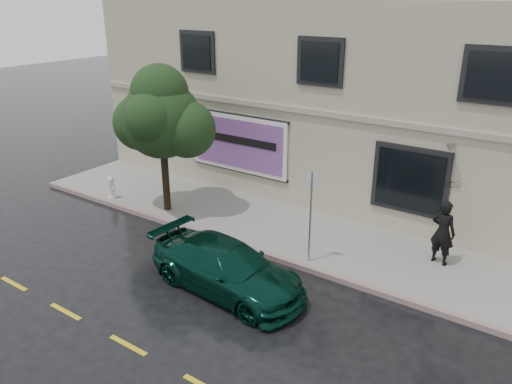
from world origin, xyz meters
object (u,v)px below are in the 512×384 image
Objects in this scene: pedestrian at (443,232)px; street_tree at (161,120)px; car at (227,268)px; fire_hydrant at (111,188)px.

street_tree is (-8.89, -1.57, 2.26)m from pedestrian.
pedestrian is 0.41× the size of street_tree.
car is 6.05m from street_tree.
car reaches higher than fire_hydrant.
pedestrian is at bearing 10.01° from street_tree.
pedestrian reaches higher than fire_hydrant.
street_tree reaches higher than fire_hydrant.
fire_hydrant is at bearing -170.58° from street_tree.
pedestrian is 2.28× the size of fire_hydrant.
fire_hydrant is (-2.41, -0.40, -2.79)m from street_tree.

